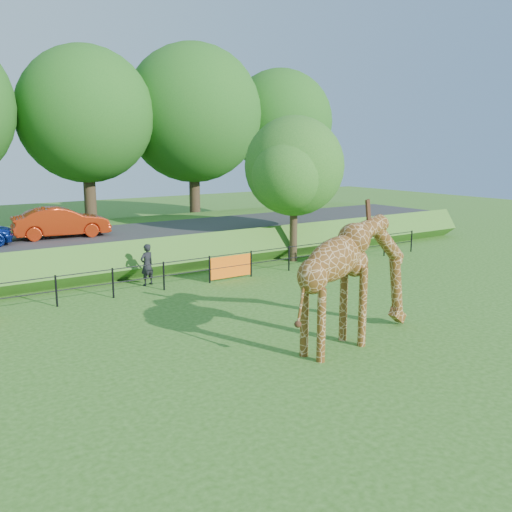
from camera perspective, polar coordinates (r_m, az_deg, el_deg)
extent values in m
plane|color=#2D5E17|center=(15.45, 3.96, -9.51)|extent=(90.00, 90.00, 0.00)
cube|color=#2D5E17|center=(28.67, -15.70, 1.05)|extent=(40.00, 9.00, 1.30)
cube|color=#2B2B2E|center=(27.16, -14.74, 2.08)|extent=(40.00, 5.00, 0.12)
imported|color=#B0290C|center=(26.47, -18.91, 3.22)|extent=(4.20, 1.85, 1.34)
imported|color=black|center=(22.67, -10.85, -0.86)|extent=(0.68, 0.54, 1.64)
cylinder|color=#322616|center=(26.92, 3.77, 2.86)|extent=(0.36, 0.36, 3.20)
sphere|color=#1D5B19|center=(26.67, 3.85, 8.96)|extent=(4.60, 4.60, 4.60)
sphere|color=#1D5B19|center=(27.95, 4.81, 8.10)|extent=(3.45, 3.45, 3.45)
sphere|color=#1D5B19|center=(25.58, 3.18, 8.11)|extent=(3.22, 3.22, 3.22)
cylinder|color=#322616|center=(35.19, -16.27, 5.84)|extent=(0.70, 0.70, 5.00)
sphere|color=#155116|center=(35.11, -16.68, 13.40)|extent=(7.80, 7.80, 7.80)
cylinder|color=#322616|center=(37.98, -6.16, 6.56)|extent=(0.70, 0.70, 5.00)
sphere|color=#155116|center=(37.92, -6.31, 13.99)|extent=(8.80, 8.80, 8.80)
cylinder|color=#322616|center=(41.77, 2.37, 7.01)|extent=(0.70, 0.70, 5.00)
sphere|color=#155116|center=(41.70, 2.42, 13.24)|extent=(7.40, 7.40, 7.40)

